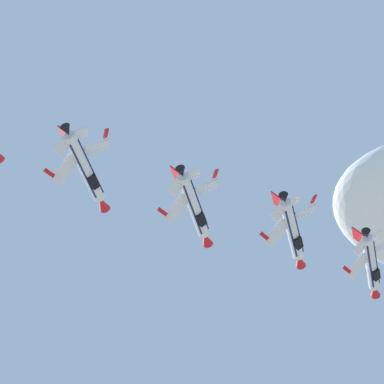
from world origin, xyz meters
name	(u,v)px	position (x,y,z in m)	size (l,w,h in m)	color
fighter_jet_lead	(371,264)	(47.41, 76.31, 78.51)	(10.39, 14.45, 6.12)	white
fighter_jet_left_wing	(292,231)	(32.73, 71.99, 77.88)	(10.43, 14.45, 5.99)	white
fighter_jet_right_wing	(194,207)	(17.47, 70.85, 77.65)	(10.40, 14.45, 6.11)	white
fighter_jet_left_outer	(86,169)	(1.39, 68.53, 78.47)	(10.31, 14.45, 6.38)	white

